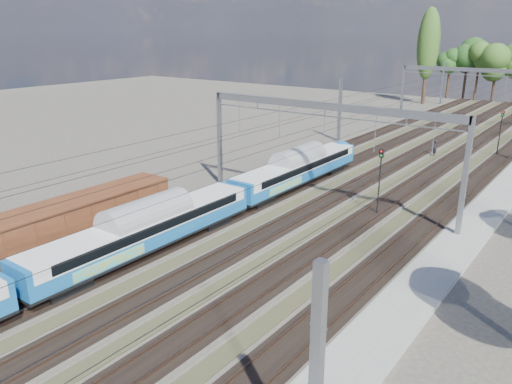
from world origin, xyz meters
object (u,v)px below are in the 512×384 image
Objects in this scene: signal_near at (380,174)px; freight_boxcar at (81,219)px; worker at (435,148)px; signal_far at (501,128)px; emu_train at (142,225)px.

freight_boxcar is at bearing -117.37° from signal_near.
worker is 0.36× the size of signal_far.
worker is (6.59, 40.22, -1.33)m from emu_train.
signal_far is (12.66, 44.75, 1.17)m from emu_train.
emu_train is 10.22× the size of signal_near.
signal_far is at bearing 69.66° from freight_boxcar.
emu_train is 10.35× the size of signal_far.
worker is at bearing 80.69° from emu_train.
worker is (11.09, 41.75, -1.21)m from freight_boxcar.
worker is 7.98m from signal_far.
freight_boxcar is (-4.50, -1.54, -0.12)m from emu_train.
freight_boxcar is 7.07× the size of worker.
signal_near is at bearing 61.33° from emu_train.
freight_boxcar is 2.50× the size of signal_near.
emu_train is at bearing -119.56° from signal_far.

